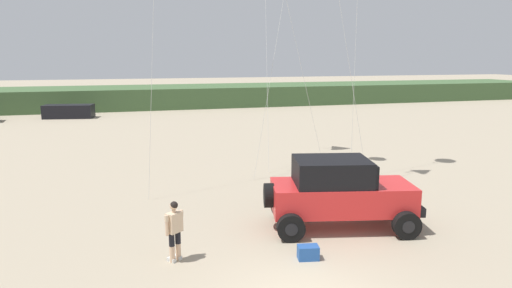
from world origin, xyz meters
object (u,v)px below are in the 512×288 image
at_px(jeep, 340,191).
at_px(person_watching, 174,228).
at_px(distant_sedan, 69,111).
at_px(cooler_box, 308,252).

distance_m(jeep, person_watching, 5.40).
relative_size(jeep, distant_sedan, 1.19).
relative_size(jeep, person_watching, 3.01).
bearing_deg(jeep, cooler_box, -134.13).
relative_size(jeep, cooler_box, 8.96).
bearing_deg(person_watching, cooler_box, -14.58).
xyz_separation_m(jeep, cooler_box, (-1.84, -1.89, -1.01)).
xyz_separation_m(cooler_box, distant_sedan, (-9.47, 32.75, 0.41)).
bearing_deg(cooler_box, jeep, 56.52).
xyz_separation_m(jeep, distant_sedan, (-11.31, 30.86, -0.60)).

